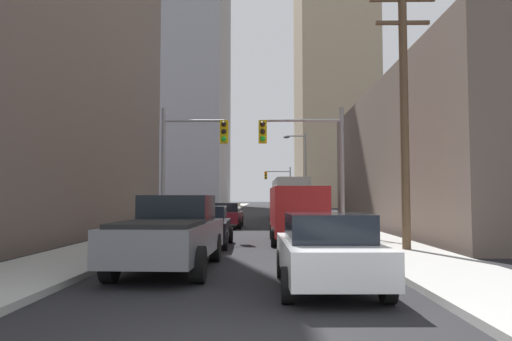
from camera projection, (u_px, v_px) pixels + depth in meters
sidewalk_left at (218, 213)px, 55.35m from camera, size 2.81×160.00×0.15m
sidewalk_right at (301, 213)px, 55.19m from camera, size 2.81×160.00×0.15m
city_bus at (289, 197)px, 40.46m from camera, size 2.69×11.54×3.40m
pickup_truck_grey at (172, 233)px, 11.97m from camera, size 2.20×5.47×1.90m
cargo_van_red at (297, 211)px, 19.21m from camera, size 2.16×5.26×2.26m
sedan_white at (327, 250)px, 9.45m from camera, size 1.95×4.24×1.52m
sedan_black at (205, 226)px, 17.71m from camera, size 1.95×4.25×1.52m
sedan_maroon at (226, 215)px, 28.74m from camera, size 1.95×4.26×1.52m
traffic_signal_near_left at (191, 151)px, 21.65m from camera, size 3.09×0.44×6.00m
traffic_signal_near_right at (306, 150)px, 21.57m from camera, size 3.93×0.44×6.00m
traffic_signal_far_right at (279, 181)px, 63.66m from camera, size 3.61×0.44×6.00m
utility_pole_right at (404, 108)px, 15.64m from camera, size 2.20×0.28×9.13m
street_lamp_right at (302, 168)px, 41.42m from camera, size 2.04×0.32×7.50m
building_left_far_tower at (189, 26)px, 97.17m from camera, size 15.33×28.09×74.95m
building_right_far_highrise at (332, 24)px, 94.53m from camera, size 14.10×23.32×73.64m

